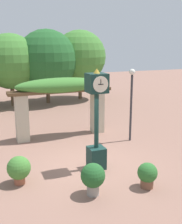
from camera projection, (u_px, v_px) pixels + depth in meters
ground_plane at (89, 165)px, 10.13m from camera, size 60.00×60.00×0.00m
pedestal_clock at (96, 119)px, 9.50m from camera, size 0.63×0.68×3.50m
pergola at (61, 93)px, 12.84m from camera, size 4.77×1.15×2.77m
potted_plant_near_left at (147, 174)px, 8.49m from camera, size 0.61×0.61×0.79m
potted_plant_near_right at (19, 169)px, 8.70m from camera, size 0.74×0.74×0.90m
potted_plant_far_left at (93, 177)px, 8.04m from camera, size 0.71×0.71×0.96m
lamp_post at (131, 95)px, 12.25m from camera, size 0.26×0.26×3.22m
tree_line at (27, 61)px, 19.65m from camera, size 11.93×4.68×5.28m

